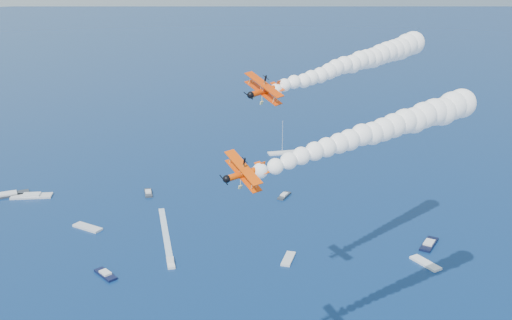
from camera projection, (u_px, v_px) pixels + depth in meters
biplane_lead at (265, 91)px, 116.39m from camera, size 9.55×11.56×9.35m
biplane_trail at (245, 173)px, 91.74m from camera, size 8.27×10.20×8.34m
smoke_trail_lead at (351, 64)px, 132.73m from camera, size 52.93×13.87×9.64m
smoke_trail_trail at (372, 133)px, 105.01m from camera, size 52.88×13.01×9.64m
spectator_boats at (55, 253)px, 183.91m from camera, size 227.38×162.36×0.70m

